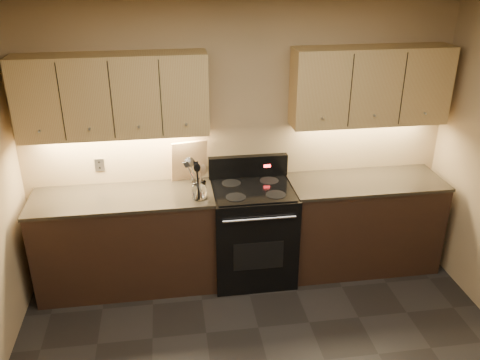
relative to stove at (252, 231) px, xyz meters
name	(u,v)px	position (x,y,z in m)	size (l,w,h in m)	color
ceiling	(300,24)	(-0.08, -1.68, 2.12)	(4.00, 4.00, 0.00)	silver
wall_back	(239,139)	(-0.08, 0.32, 0.82)	(4.00, 0.04, 2.60)	tan
counter_left	(127,241)	(-1.18, 0.02, -0.01)	(1.62, 0.62, 0.93)	black
counter_right	(362,223)	(1.10, 0.02, -0.01)	(1.46, 0.62, 0.93)	black
stove	(252,231)	(0.00, 0.00, 0.00)	(0.76, 0.68, 1.14)	black
upper_cab_left	(113,96)	(-1.18, 0.17, 1.32)	(1.60, 0.30, 0.70)	tan
upper_cab_right	(371,86)	(1.10, 0.17, 1.32)	(1.44, 0.30, 0.70)	tan
outlet_plate	(99,165)	(-1.38, 0.31, 0.64)	(0.09, 0.01, 0.12)	#B2B5BA
utensil_crock	(199,191)	(-0.50, -0.13, 0.52)	(0.14, 0.14, 0.16)	white
cutting_board	(189,161)	(-0.56, 0.26, 0.65)	(0.33, 0.02, 0.42)	tan
wooden_spoon	(196,182)	(-0.52, -0.13, 0.62)	(0.06, 0.06, 0.30)	tan
black_spoon	(198,178)	(-0.50, -0.10, 0.64)	(0.06, 0.06, 0.34)	black
black_turner	(199,180)	(-0.50, -0.15, 0.64)	(0.08, 0.08, 0.34)	black
steel_spatula	(201,176)	(-0.48, -0.13, 0.66)	(0.08, 0.08, 0.39)	silver
steel_skimmer	(202,178)	(-0.47, -0.13, 0.65)	(0.09, 0.09, 0.36)	silver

